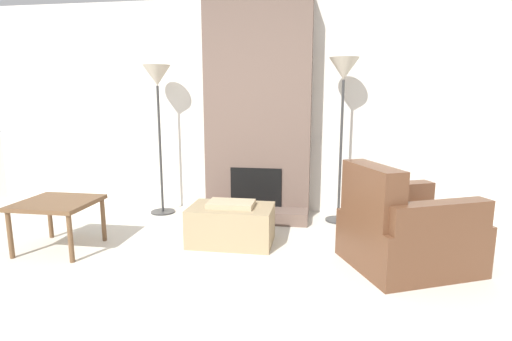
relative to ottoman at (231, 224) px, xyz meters
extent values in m
plane|color=beige|center=(0.11, -1.50, -0.20)|extent=(24.00, 24.00, 0.00)
cube|color=silver|center=(0.11, 1.27, 1.10)|extent=(7.31, 0.06, 2.60)
cube|color=brown|center=(0.11, 1.06, 1.10)|extent=(1.25, 0.35, 2.60)
cube|color=brown|center=(0.11, 0.74, -0.12)|extent=(1.25, 0.30, 0.15)
cube|color=black|center=(0.11, 0.88, 0.18)|extent=(0.61, 0.02, 0.46)
cube|color=#998460|center=(0.00, 0.00, -0.01)|extent=(0.82, 0.52, 0.38)
cube|color=tan|center=(0.00, 0.00, 0.21)|extent=(0.45, 0.28, 0.05)
cube|color=brown|center=(1.62, -0.28, 0.02)|extent=(1.22, 1.15, 0.43)
cube|color=brown|center=(1.27, -0.43, 0.25)|extent=(0.46, 0.69, 0.90)
cube|color=brown|center=(1.76, -0.58, 0.13)|extent=(0.86, 0.50, 0.65)
cube|color=brown|center=(1.49, 0.03, 0.13)|extent=(0.86, 0.50, 0.65)
cube|color=brown|center=(-1.58, -0.40, 0.26)|extent=(0.67, 0.62, 0.04)
cylinder|color=brown|center=(-1.88, -0.68, 0.02)|extent=(0.04, 0.04, 0.44)
cylinder|color=brown|center=(-1.29, -0.68, 0.02)|extent=(0.04, 0.04, 0.44)
cylinder|color=brown|center=(-1.88, -0.13, 0.02)|extent=(0.04, 0.04, 0.44)
cylinder|color=brown|center=(-1.29, -0.13, 0.02)|extent=(0.04, 0.04, 0.44)
cylinder|color=#333333|center=(-1.08, 0.90, -0.19)|extent=(0.30, 0.30, 0.02)
cylinder|color=#333333|center=(-1.08, 0.90, 0.59)|extent=(0.03, 0.03, 1.55)
cone|color=beige|center=(-1.08, 0.90, 1.49)|extent=(0.33, 0.33, 0.24)
cylinder|color=#333333|center=(1.08, 0.90, -0.19)|extent=(0.30, 0.30, 0.02)
cylinder|color=#333333|center=(1.08, 0.90, 0.62)|extent=(0.03, 0.03, 1.60)
cone|color=beige|center=(1.08, 0.90, 1.54)|extent=(0.33, 0.33, 0.24)
camera|label=1|loc=(0.83, -3.70, 1.25)|focal=28.00mm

